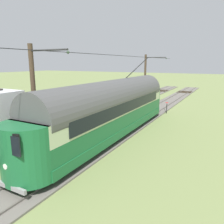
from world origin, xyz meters
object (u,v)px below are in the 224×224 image
catenary_pole_foreground (146,78)px  track_end_bumper (113,106)px  switch_stand (167,107)px  vintage_streetcar (112,108)px  catenary_pole_mid_near (35,98)px

catenary_pole_foreground → track_end_bumper: (1.95, 5.64, -3.07)m
catenary_pole_foreground → switch_stand: bearing=132.2°
catenary_pole_foreground → switch_stand: (-4.24, 4.68, -2.77)m
vintage_streetcar → catenary_pole_foreground: size_ratio=2.75×
catenary_pole_mid_near → track_end_bumper: 14.20m
catenary_pole_mid_near → vintage_streetcar: bearing=-118.6°
vintage_streetcar → catenary_pole_mid_near: size_ratio=2.75×
vintage_streetcar → track_end_bumper: 10.15m
catenary_pole_foreground → catenary_pole_mid_near: same height
vintage_streetcar → catenary_pole_foreground: (2.66, -14.49, 1.21)m
catenary_pole_foreground → track_end_bumper: size_ratio=3.68×
switch_stand → vintage_streetcar: bearing=80.8°
switch_stand → track_end_bumper: (6.20, 0.96, -0.30)m
vintage_streetcar → switch_stand: (-1.58, -9.81, -1.56)m
vintage_streetcar → catenary_pole_mid_near: (2.66, 4.87, 1.21)m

